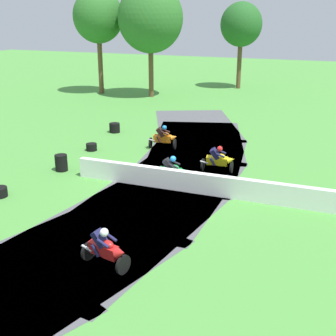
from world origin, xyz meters
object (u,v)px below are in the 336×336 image
Objects in this scene: motorcycle_fourth_orange at (164,138)px; tire_stack_mid_b at (61,163)px; motorcycle_trailing_yellow at (218,160)px; motorcycle_lead_red at (105,249)px; tire_stack_extra_a at (115,128)px; tire_stack_far at (92,147)px; motorcycle_chase_green at (172,171)px.

motorcycle_fourth_orange reaches higher than tire_stack_mid_b.
motorcycle_trailing_yellow is 7.61m from tire_stack_mid_b.
motorcycle_trailing_yellow is at bearing -33.91° from motorcycle_fourth_orange.
motorcycle_fourth_orange is 2.11× the size of tire_stack_mid_b.
tire_stack_extra_a is at bearing 117.80° from motorcycle_lead_red.
motorcycle_fourth_orange is at bearing 59.11° from tire_stack_mid_b.
tire_stack_mid_b is at bearing -159.77° from motorcycle_trailing_yellow.
motorcycle_trailing_yellow reaches higher than tire_stack_extra_a.
motorcycle_trailing_yellow reaches higher than tire_stack_far.
motorcycle_chase_green is 5.67m from motorcycle_fourth_orange.
tire_stack_far is at bearing 173.65° from motorcycle_trailing_yellow.
tire_stack_extra_a is at bearing 100.47° from tire_stack_far.
tire_stack_far is at bearing 123.44° from motorcycle_lead_red.
tire_stack_mid_b is (-6.43, 6.92, -0.26)m from motorcycle_lead_red.
motorcycle_fourth_orange is (-3.26, 12.21, 0.00)m from motorcycle_lead_red.
motorcycle_fourth_orange is 2.51× the size of tire_stack_extra_a.
motorcycle_trailing_yellow is at bearing -6.35° from tire_stack_far.
motorcycle_chase_green is (-0.72, 7.14, 0.00)m from motorcycle_lead_red.
motorcycle_fourth_orange reaches higher than motorcycle_trailing_yellow.
motorcycle_chase_green is 2.80m from motorcycle_trailing_yellow.
tire_stack_far is at bearing -153.15° from motorcycle_fourth_orange.
motorcycle_lead_red is at bearing -75.06° from motorcycle_fourth_orange.
tire_stack_mid_b is at bearing -177.74° from motorcycle_chase_green.
motorcycle_trailing_yellow is 4.78m from motorcycle_fourth_orange.
tire_stack_mid_b is at bearing -82.87° from tire_stack_far.
tire_stack_far is at bearing -79.53° from tire_stack_extra_a.
tire_stack_far is at bearing 97.13° from tire_stack_mid_b.
tire_stack_far is (-0.43, 3.47, -0.20)m from tire_stack_mid_b.
motorcycle_fourth_orange is 4.06m from tire_stack_far.
motorcycle_trailing_yellow reaches higher than tire_stack_mid_b.
motorcycle_lead_red is at bearing -47.11° from tire_stack_mid_b.
motorcycle_fourth_orange is 2.84× the size of tire_stack_far.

